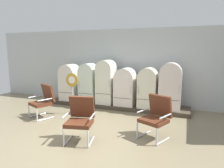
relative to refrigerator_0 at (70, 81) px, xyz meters
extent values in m
cube|color=#817458|center=(1.95, -2.92, -0.92)|extent=(12.00, 10.00, 0.05)
cube|color=silver|center=(1.95, 0.74, 0.57)|extent=(11.76, 0.12, 2.93)
cube|color=#47443F|center=(1.95, 0.74, 1.69)|extent=(11.76, 0.07, 0.06)
cube|color=#42382B|center=(1.95, 0.10, -0.82)|extent=(5.28, 0.95, 0.14)
cube|color=silver|center=(0.00, 0.00, -0.20)|extent=(0.67, 0.66, 1.10)
cylinder|color=silver|center=(0.00, 0.00, 0.34)|extent=(0.67, 0.65, 0.67)
cube|color=#383838|center=(0.00, -0.33, -0.40)|extent=(0.61, 0.01, 0.01)
cylinder|color=silver|center=(0.27, -0.35, -0.07)|extent=(0.02, 0.02, 0.28)
cube|color=silver|center=(0.86, -0.04, -0.16)|extent=(0.62, 0.59, 1.18)
cylinder|color=silver|center=(0.86, -0.04, 0.42)|extent=(0.62, 0.58, 0.62)
cube|color=#383838|center=(0.86, -0.33, -0.38)|extent=(0.57, 0.01, 0.01)
cylinder|color=silver|center=(0.60, -0.35, -0.02)|extent=(0.02, 0.02, 0.28)
cube|color=silver|center=(1.57, 0.02, -0.09)|extent=(0.62, 0.70, 1.32)
cylinder|color=silver|center=(1.57, 0.02, 0.57)|extent=(0.62, 0.68, 0.62)
cube|color=#383838|center=(1.57, -0.33, -0.33)|extent=(0.57, 0.01, 0.01)
cylinder|color=silver|center=(1.81, -0.35, 0.07)|extent=(0.02, 0.02, 0.28)
cube|color=silver|center=(2.32, -0.01, -0.25)|extent=(0.70, 0.65, 1.00)
cylinder|color=silver|center=(2.32, -0.01, 0.25)|extent=(0.70, 0.64, 0.70)
cube|color=#383838|center=(2.32, -0.33, -0.43)|extent=(0.65, 0.01, 0.01)
cylinder|color=silver|center=(2.61, -0.35, -0.13)|extent=(0.02, 0.02, 0.28)
cube|color=silver|center=(3.14, -0.02, -0.21)|extent=(0.63, 0.62, 1.08)
cylinder|color=silver|center=(3.14, -0.02, 0.32)|extent=(0.63, 0.61, 0.63)
cube|color=#383838|center=(3.14, -0.33, -0.41)|extent=(0.58, 0.01, 0.01)
cylinder|color=silver|center=(2.88, -0.35, -0.08)|extent=(0.02, 0.02, 0.28)
cube|color=silver|center=(3.89, -0.03, -0.14)|extent=(0.71, 0.61, 1.23)
cylinder|color=silver|center=(3.89, -0.03, 0.48)|extent=(0.71, 0.59, 0.71)
cube|color=#383838|center=(3.89, -0.33, -0.36)|extent=(0.65, 0.01, 0.01)
cylinder|color=silver|center=(4.18, -0.35, 0.01)|extent=(0.02, 0.02, 0.28)
cylinder|color=silver|center=(-0.14, -1.81, -0.87)|extent=(0.26, 0.53, 0.04)
cylinder|color=silver|center=(-0.25, -2.05, -0.68)|extent=(0.05, 0.05, 0.39)
cylinder|color=silver|center=(0.36, -2.03, -0.87)|extent=(0.26, 0.53, 0.04)
cylinder|color=silver|center=(0.26, -2.27, -0.68)|extent=(0.05, 0.05, 0.39)
cube|color=#562A19|center=(0.11, -1.92, -0.44)|extent=(0.75, 0.71, 0.09)
cube|color=#562A19|center=(0.22, -1.66, -0.12)|extent=(0.62, 0.40, 0.55)
cylinder|color=silver|center=(-0.18, -1.79, -0.25)|extent=(0.22, 0.44, 0.04)
cylinder|color=silver|center=(0.40, -2.04, -0.25)|extent=(0.22, 0.44, 0.04)
cylinder|color=silver|center=(3.45, -2.11, -0.87)|extent=(0.27, 0.53, 0.04)
cylinder|color=silver|center=(3.34, -2.35, -0.68)|extent=(0.05, 0.05, 0.39)
cylinder|color=silver|center=(3.95, -2.34, -0.87)|extent=(0.27, 0.53, 0.04)
cylinder|color=silver|center=(3.84, -2.58, -0.68)|extent=(0.05, 0.05, 0.39)
cube|color=#562A19|center=(3.70, -2.23, -0.44)|extent=(0.75, 0.72, 0.09)
cube|color=#562A19|center=(3.81, -1.97, -0.12)|extent=(0.61, 0.41, 0.55)
cylinder|color=silver|center=(3.41, -2.10, -0.25)|extent=(0.23, 0.44, 0.04)
cylinder|color=silver|center=(3.98, -2.36, -0.25)|extent=(0.23, 0.44, 0.04)
cylinder|color=silver|center=(1.84, -3.07, -0.87)|extent=(0.16, 0.56, 0.04)
cylinder|color=silver|center=(1.90, -3.33, -0.68)|extent=(0.05, 0.05, 0.39)
cylinder|color=silver|center=(2.38, -2.95, -0.87)|extent=(0.16, 0.56, 0.04)
cylinder|color=silver|center=(2.44, -3.21, -0.68)|extent=(0.05, 0.05, 0.39)
cube|color=#562A19|center=(2.11, -3.01, -0.44)|extent=(0.69, 0.63, 0.09)
cube|color=#562A19|center=(2.05, -2.74, -0.12)|extent=(0.62, 0.31, 0.55)
cylinder|color=silver|center=(1.81, -3.08, -0.25)|extent=(0.14, 0.46, 0.04)
cylinder|color=silver|center=(2.42, -2.95, -0.25)|extent=(0.14, 0.46, 0.04)
cylinder|color=#2D2D30|center=(0.84, -1.17, -0.88)|extent=(0.32, 0.32, 0.03)
cylinder|color=silver|center=(0.84, -1.17, -0.30)|extent=(0.04, 0.04, 1.12)
cylinder|color=#B78E2A|center=(0.84, -1.20, 0.26)|extent=(0.45, 0.02, 0.45)
cylinder|color=white|center=(0.84, -1.21, 0.26)|extent=(0.25, 0.00, 0.25)
camera|label=1|loc=(4.39, -6.93, 1.24)|focal=32.51mm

